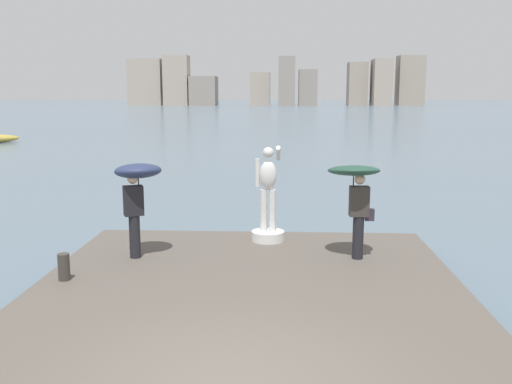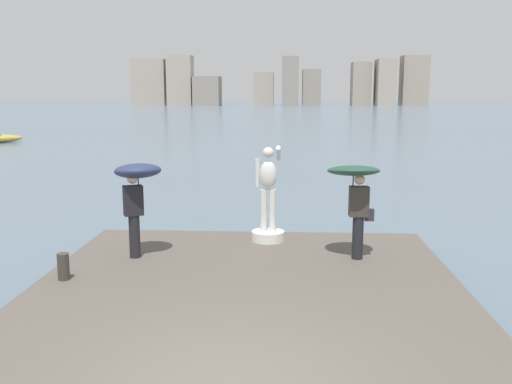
{
  "view_description": "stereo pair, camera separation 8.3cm",
  "coord_description": "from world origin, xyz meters",
  "px_view_note": "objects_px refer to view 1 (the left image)",
  "views": [
    {
      "loc": [
        0.57,
        -5.98,
        3.73
      ],
      "look_at": [
        0.0,
        6.25,
        1.55
      ],
      "focal_mm": 39.67,
      "sensor_mm": 36.0,
      "label": 1
    },
    {
      "loc": [
        0.66,
        -5.98,
        3.73
      ],
      "look_at": [
        0.0,
        6.25,
        1.55
      ],
      "focal_mm": 39.67,
      "sensor_mm": 36.0,
      "label": 2
    }
  ],
  "objects_px": {
    "onlooker_right": "(356,185)",
    "onlooker_left": "(137,183)",
    "statue_white_figure": "(268,208)",
    "mooring_bollard": "(64,267)"
  },
  "relations": [
    {
      "from": "statue_white_figure",
      "to": "onlooker_left",
      "type": "xyz_separation_m",
      "value": [
        -2.59,
        -1.41,
        0.78
      ]
    },
    {
      "from": "statue_white_figure",
      "to": "onlooker_right",
      "type": "xyz_separation_m",
      "value": [
        1.77,
        -1.3,
        0.76
      ]
    },
    {
      "from": "onlooker_right",
      "to": "mooring_bollard",
      "type": "relative_size",
      "value": 4.03
    },
    {
      "from": "statue_white_figure",
      "to": "onlooker_right",
      "type": "bearing_deg",
      "value": -36.25
    },
    {
      "from": "onlooker_right",
      "to": "mooring_bollard",
      "type": "bearing_deg",
      "value": -163.23
    },
    {
      "from": "statue_white_figure",
      "to": "onlooker_left",
      "type": "relative_size",
      "value": 1.1
    },
    {
      "from": "onlooker_right",
      "to": "onlooker_left",
      "type": "bearing_deg",
      "value": -178.56
    },
    {
      "from": "onlooker_left",
      "to": "onlooker_right",
      "type": "distance_m",
      "value": 4.37
    },
    {
      "from": "statue_white_figure",
      "to": "onlooker_right",
      "type": "distance_m",
      "value": 2.32
    },
    {
      "from": "mooring_bollard",
      "to": "onlooker_left",
      "type": "bearing_deg",
      "value": 56.84
    }
  ]
}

